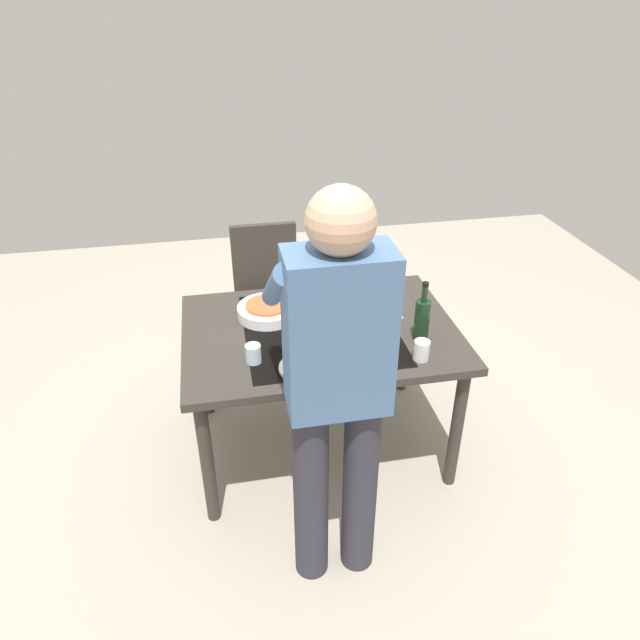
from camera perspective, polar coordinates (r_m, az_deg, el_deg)
ground_plane at (r=3.25m, az=0.00°, el=-12.00°), size 6.00×6.00×0.00m
dining_table at (r=2.84m, az=0.00°, el=-2.25°), size 1.31×0.93×0.74m
chair_near at (r=3.61m, az=-5.19°, el=3.01°), size 0.40×0.40×0.91m
person_server at (r=2.07m, az=1.63°, el=-6.19°), size 0.42×0.61×1.69m
wine_bottle at (r=2.71m, az=10.00°, el=0.16°), size 0.07×0.07×0.30m
wine_glass_left at (r=2.75m, az=6.94°, el=0.83°), size 0.07×0.07×0.15m
wine_glass_right at (r=3.06m, az=2.48°, el=4.25°), size 0.07×0.07×0.15m
water_cup_near_left at (r=2.56m, az=-6.58°, el=-3.30°), size 0.07×0.07×0.09m
water_cup_near_right at (r=2.60m, az=9.96°, el=-2.94°), size 0.07×0.07×0.09m
serving_bowl_pasta at (r=2.90m, az=-5.18°, el=0.98°), size 0.30×0.30×0.07m
side_bowl_salad at (r=2.87m, az=1.27°, el=0.73°), size 0.18×0.18×0.07m
dinner_plate_near at (r=2.52m, az=-1.48°, el=-4.68°), size 0.23×0.23×0.01m
table_knife at (r=2.98m, az=7.17°, el=1.08°), size 0.05×0.20×0.00m
table_fork at (r=2.65m, az=6.11°, el=-3.00°), size 0.03×0.18×0.00m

